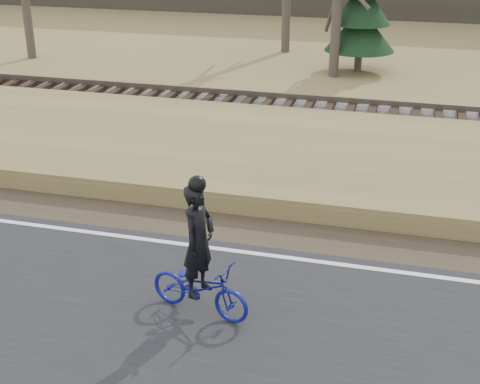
# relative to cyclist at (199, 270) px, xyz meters

# --- Properties ---
(ground) EXTENTS (120.00, 120.00, 0.00)m
(ground) POSITION_rel_cyclist_xyz_m (4.12, 1.82, -0.80)
(ground) COLOR olive
(ground) RESTS_ON ground
(edge_line) EXTENTS (120.00, 0.12, 0.01)m
(edge_line) POSITION_rel_cyclist_xyz_m (4.12, 2.02, -0.73)
(edge_line) COLOR silver
(edge_line) RESTS_ON road
(shoulder) EXTENTS (120.00, 1.60, 0.04)m
(shoulder) POSITION_rel_cyclist_xyz_m (4.12, 3.02, -0.78)
(shoulder) COLOR #473A2B
(shoulder) RESTS_ON ground
(embankment) EXTENTS (120.00, 5.00, 0.44)m
(embankment) POSITION_rel_cyclist_xyz_m (4.12, 6.02, -0.58)
(embankment) COLOR olive
(embankment) RESTS_ON ground
(ballast) EXTENTS (120.00, 3.00, 0.45)m
(ballast) POSITION_rel_cyclist_xyz_m (4.12, 9.82, -0.57)
(ballast) COLOR slate
(ballast) RESTS_ON ground
(railroad) EXTENTS (120.00, 2.40, 0.29)m
(railroad) POSITION_rel_cyclist_xyz_m (4.12, 9.82, -0.27)
(railroad) COLOR black
(railroad) RESTS_ON ballast
(cyclist) EXTENTS (1.75, 0.94, 2.25)m
(cyclist) POSITION_rel_cyclist_xyz_m (0.00, 0.00, 0.00)
(cyclist) COLOR navy
(cyclist) RESTS_ON road
(conifer) EXTENTS (2.60, 2.60, 5.24)m
(conifer) POSITION_rel_cyclist_xyz_m (0.61, 17.15, 1.68)
(conifer) COLOR #4F443A
(conifer) RESTS_ON ground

